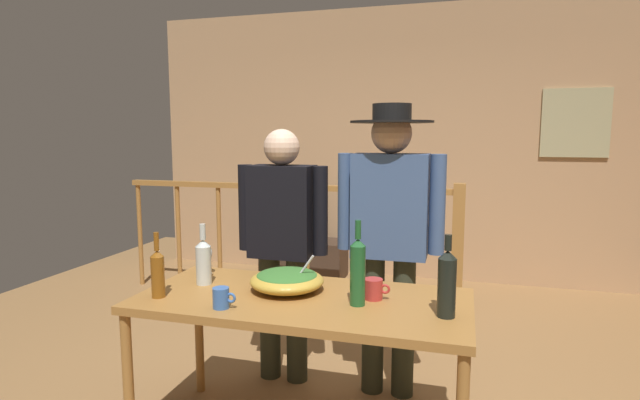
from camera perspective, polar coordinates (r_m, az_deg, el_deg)
The scene contains 16 objects.
back_wall at distance 5.46m, azimuth 11.02°, elevation 6.14°, with size 5.87×0.10×2.86m, color tan.
framed_picture at distance 5.47m, azimuth 26.90°, elevation 7.77°, with size 0.61×0.03×0.66m, color tan.
stair_railing at distance 4.58m, azimuth 1.34°, elevation -3.26°, with size 3.22×0.10×1.13m.
tv_console at distance 5.52m, azimuth -1.85°, elevation -6.57°, with size 0.90×0.40×0.41m, color #38281E.
flat_screen_tv at distance 5.39m, azimuth -1.97°, elevation -1.96°, with size 0.54×0.12×0.42m.
serving_table at distance 2.51m, azimuth -2.02°, elevation -12.42°, with size 1.60×0.74×0.76m.
salad_bowl at distance 2.56m, azimuth -3.75°, elevation -8.95°, with size 0.37×0.37×0.19m.
wine_glass at distance 2.91m, azimuth -12.93°, elevation -6.01°, with size 0.09×0.09×0.17m.
wine_bottle_green at distance 2.33m, azimuth 4.28°, elevation -7.95°, with size 0.07×0.07×0.40m.
wine_bottle_dark at distance 2.25m, azimuth 14.14°, elevation -9.02°, with size 0.08×0.08×0.36m.
wine_bottle_clear at distance 2.72m, azimuth -13.03°, elevation -6.67°, with size 0.08×0.08×0.32m.
wine_bottle_amber at distance 2.57m, azimuth -17.86°, elevation -7.78°, with size 0.06×0.06×0.32m.
mug_blue at distance 2.36m, azimuth -11.07°, elevation -10.80°, with size 0.11×0.08×0.09m.
mug_red at distance 2.45m, azimuth 6.09°, elevation -9.96°, with size 0.13×0.09×0.10m.
person_standing_left at distance 3.12m, azimuth -4.26°, elevation -4.00°, with size 0.58×0.22×1.57m.
person_standing_right at distance 2.93m, azimuth 7.90°, elevation -2.57°, with size 0.62×0.47×1.71m.
Camera 1 is at (0.49, -2.71, 1.54)m, focal length 28.33 mm.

